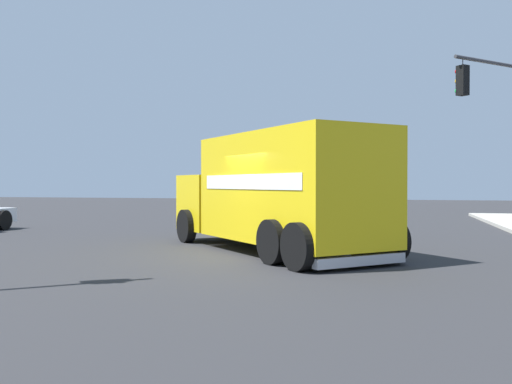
% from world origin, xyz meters
% --- Properties ---
extents(ground_plane, '(100.00, 100.00, 0.00)m').
position_xyz_m(ground_plane, '(0.00, 0.00, 0.00)').
color(ground_plane, '#2B2B2D').
extents(delivery_truck, '(7.15, 7.42, 3.04)m').
position_xyz_m(delivery_truck, '(-0.02, -0.73, 1.57)').
color(delivery_truck, yellow).
rests_on(delivery_truck, ground).
extents(traffic_light_secondary, '(2.82, 2.75, 5.91)m').
position_xyz_m(traffic_light_secondary, '(-6.70, -6.74, 4.00)').
color(traffic_light_secondary, '#38383D').
rests_on(traffic_light_secondary, sidewalk_corner_near).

